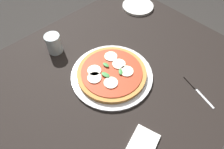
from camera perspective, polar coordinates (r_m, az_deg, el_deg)
The scene contains 8 objects.
ground_plane at distance 1.59m, azimuth 1.46°, elevation -15.96°, with size 6.00×6.00×0.00m, color #2D2B28.
dining_table at distance 1.02m, azimuth 2.20°, elevation -2.42°, with size 1.12×1.00×0.76m.
serving_tray at distance 0.90m, azimuth 0.00°, elevation -0.16°, with size 0.36×0.36×0.01m, color silver.
pizza at distance 0.89m, azimuth -0.09°, elevation 0.51°, with size 0.31×0.31×0.03m.
plate_white at distance 1.30m, azimuth 7.31°, elevation 18.59°, with size 0.19×0.19×0.01m, color white.
napkin at distance 0.76m, azimuth 8.51°, elevation -19.19°, with size 0.13×0.09×0.01m, color white.
knife at distance 0.94m, azimuth 22.31°, elevation -3.41°, with size 0.06×0.18×0.01m.
glass_cup at distance 1.01m, azimuth -16.12°, elevation 8.39°, with size 0.07×0.07×0.10m, color silver.
Camera 1 is at (-0.43, -0.40, 1.48)m, focal length 32.34 mm.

